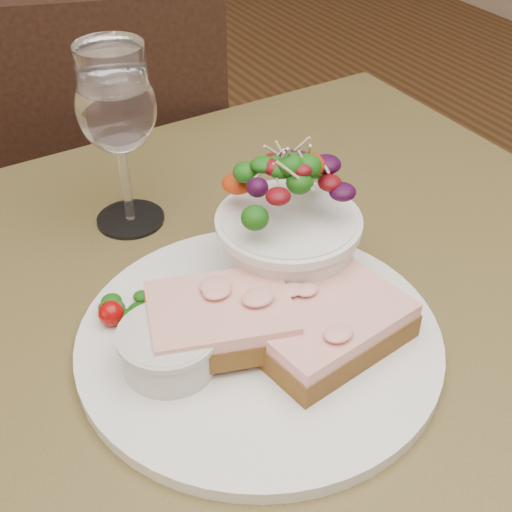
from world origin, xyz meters
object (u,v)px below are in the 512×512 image
cafe_table (281,411)px  salad_bowl (289,219)px  ramekin (169,347)px  chair_far (108,294)px  wine_glass (117,112)px  sandwich_front (326,323)px  dinner_plate (259,340)px  sandwich_back (221,319)px

cafe_table → salad_bowl: (0.04, 0.06, 0.17)m
cafe_table → ramekin: 0.17m
chair_far → wine_glass: wine_glass is taller
chair_far → salad_bowl: bearing=109.6°
sandwich_front → wine_glass: 0.28m
chair_far → dinner_plate: size_ratio=2.97×
sandwich_back → chair_far: bearing=100.0°
dinner_plate → sandwich_back: (-0.03, 0.01, 0.03)m
chair_far → sandwich_front: 0.84m
dinner_plate → salad_bowl: salad_bowl is taller
dinner_plate → ramekin: bearing=175.0°
salad_bowl → wine_glass: wine_glass is taller
sandwich_back → salad_bowl: 0.11m
chair_far → sandwich_front: bearing=107.8°
dinner_plate → sandwich_front: 0.06m
sandwich_back → dinner_plate: bearing=0.2°
sandwich_front → salad_bowl: salad_bowl is taller
sandwich_front → sandwich_back: bearing=143.2°
salad_bowl → dinner_plate: bearing=-138.4°
cafe_table → sandwich_back: (-0.06, 0.01, 0.14)m
chair_far → ramekin: 0.82m
cafe_table → dinner_plate: (-0.03, -0.00, 0.11)m
dinner_plate → sandwich_front: size_ratio=2.20×
sandwich_front → ramekin: ramekin is taller
ramekin → salad_bowl: 0.16m
dinner_plate → ramekin: 0.08m
sandwich_front → ramekin: 0.13m
chair_far → sandwich_front: chair_far is taller
dinner_plate → wine_glass: size_ratio=1.73×
salad_bowl → sandwich_back: bearing=-153.4°
cafe_table → dinner_plate: dinner_plate is taller
ramekin → wine_glass: wine_glass is taller
sandwich_back → sandwich_front: bearing=-10.8°
cafe_table → wine_glass: (-0.05, 0.22, 0.22)m
salad_bowl → ramekin: bearing=-160.4°
wine_glass → dinner_plate: bearing=-84.9°
cafe_table → sandwich_front: 0.14m
ramekin → sandwich_back: bearing=3.6°
cafe_table → ramekin: bearing=176.7°
chair_far → sandwich_front: (-0.02, -0.69, 0.49)m
sandwich_front → sandwich_back: 0.08m
sandwich_front → dinner_plate: bearing=136.8°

